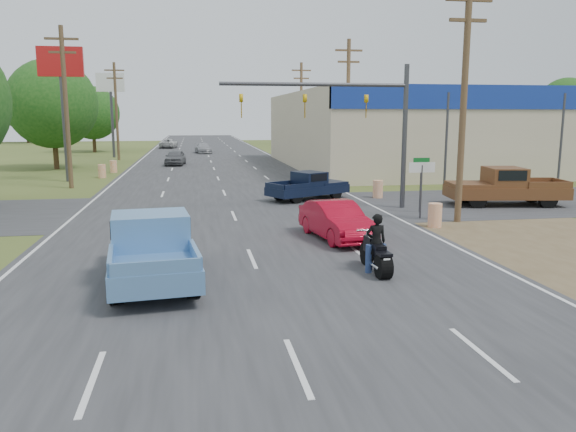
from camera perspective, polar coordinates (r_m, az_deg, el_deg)
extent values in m
plane|color=#3A491D|center=(10.60, 0.97, -15.14)|extent=(200.00, 200.00, 0.00)
cube|color=#2D2D30|center=(49.67, -7.53, 4.78)|extent=(15.00, 180.00, 0.02)
cube|color=#2D2D30|center=(27.85, -5.82, 0.71)|extent=(120.00, 10.00, 0.02)
cube|color=brown|center=(23.68, 23.28, -1.74)|extent=(8.00, 18.00, 0.01)
cube|color=#B7A88C|center=(59.88, 25.01, 7.98)|extent=(50.00, 28.00, 6.60)
cylinder|color=#4C3823|center=(25.11, 17.40, 10.73)|extent=(0.28, 0.28, 10.00)
cube|color=#4C3823|center=(25.53, 17.92, 20.18)|extent=(2.00, 0.14, 0.14)
cube|color=#4C3823|center=(25.40, 17.82, 18.41)|extent=(1.60, 0.14, 0.14)
cylinder|color=#4C3823|center=(41.97, 6.09, 10.68)|extent=(0.28, 0.28, 10.00)
cube|color=#4C3823|center=(42.23, 6.20, 16.39)|extent=(2.00, 0.14, 0.14)
cube|color=#4C3823|center=(42.15, 6.18, 15.31)|extent=(1.60, 0.14, 0.14)
cylinder|color=#4C3823|center=(59.51, 1.35, 10.54)|extent=(0.28, 0.28, 10.00)
cube|color=#4C3823|center=(59.69, 1.37, 14.57)|extent=(2.00, 0.14, 0.14)
cube|color=#4C3823|center=(59.63, 1.36, 13.81)|extent=(1.60, 0.14, 0.14)
cylinder|color=#4C3823|center=(38.22, -21.61, 10.11)|extent=(0.28, 0.28, 10.00)
cube|color=#4C3823|center=(38.51, -22.03, 16.36)|extent=(2.00, 0.14, 0.14)
cube|color=#4C3823|center=(38.42, -21.95, 15.17)|extent=(1.60, 0.14, 0.14)
cylinder|color=#4C3823|center=(61.92, -17.03, 10.09)|extent=(0.28, 0.28, 10.00)
cube|color=#4C3823|center=(62.09, -17.24, 13.96)|extent=(2.00, 0.14, 0.14)
cube|color=#4C3823|center=(62.04, -17.20, 13.23)|extent=(1.60, 0.14, 0.14)
cylinder|color=#422D19|center=(52.83, -22.54, 6.17)|extent=(0.44, 0.44, 3.24)
sphere|color=#164413|center=(52.76, -22.83, 10.46)|extent=(7.56, 7.56, 7.56)
cylinder|color=#422D19|center=(76.51, -19.09, 7.22)|extent=(0.44, 0.44, 2.88)
sphere|color=#164413|center=(76.45, -19.24, 9.86)|extent=(6.72, 6.72, 6.72)
cylinder|color=#422D19|center=(97.67, 26.19, 7.46)|extent=(0.44, 0.44, 3.60)
sphere|color=#164413|center=(97.64, 26.40, 10.04)|extent=(8.40, 8.40, 8.40)
cylinder|color=#422D19|center=(109.19, 7.41, 8.52)|extent=(0.44, 0.44, 3.42)
sphere|color=#164413|center=(109.16, 7.46, 10.71)|extent=(7.98, 7.98, 7.98)
cylinder|color=#422D19|center=(108.21, -24.95, 7.76)|extent=(0.44, 0.44, 3.78)
sphere|color=#164413|center=(108.20, -25.14, 10.20)|extent=(8.82, 8.82, 8.82)
cylinder|color=orange|center=(23.89, 14.70, 0.06)|extent=(0.56, 0.56, 1.00)
cylinder|color=orange|center=(31.86, 9.11, 2.71)|extent=(0.56, 0.56, 1.00)
cylinder|color=orange|center=(44.13, -18.37, 4.34)|extent=(0.56, 0.56, 1.00)
cylinder|color=orange|center=(48.03, -17.31, 4.82)|extent=(0.56, 0.56, 1.00)
cylinder|color=#3F3F44|center=(42.34, -21.79, 9.35)|extent=(0.30, 0.30, 9.00)
cube|color=#B21414|center=(42.50, -22.13, 14.33)|extent=(3.00, 0.35, 2.00)
cylinder|color=#3F3F44|center=(66.01, -17.44, 9.61)|extent=(0.30, 0.30, 9.00)
cube|color=white|center=(66.11, -17.61, 12.81)|extent=(3.00, 0.35, 2.00)
cylinder|color=#3F3F44|center=(25.68, 13.36, 2.38)|extent=(0.08, 0.08, 2.40)
cube|color=white|center=(25.56, 13.46, 4.82)|extent=(1.20, 0.05, 0.45)
cylinder|color=#3F3F44|center=(27.28, 13.30, 2.82)|extent=(0.08, 0.08, 2.40)
cube|color=#0C591E|center=(27.15, 13.41, 5.54)|extent=(0.80, 0.04, 0.22)
cylinder|color=#3F3F44|center=(28.37, 11.75, 7.81)|extent=(0.24, 0.24, 7.00)
cylinder|color=#3F3F44|center=(27.09, 2.79, 13.20)|extent=(9.00, 0.18, 0.18)
imported|color=gold|center=(27.71, 7.96, 12.12)|extent=(0.18, 0.40, 1.10)
imported|color=gold|center=(26.97, 1.72, 12.27)|extent=(0.18, 0.40, 1.10)
imported|color=gold|center=(26.55, -4.79, 12.27)|extent=(0.18, 0.40, 1.10)
imported|color=#A2071C|center=(20.87, 4.92, -0.50)|extent=(2.14, 4.44, 1.40)
cylinder|color=black|center=(16.05, 9.68, -5.11)|extent=(0.36, 0.72, 0.71)
cylinder|color=black|center=(17.46, 7.86, -3.82)|extent=(0.15, 0.71, 0.71)
cube|color=black|center=(16.70, 8.73, -3.38)|extent=(0.27, 1.29, 0.32)
cube|color=black|center=(16.90, 8.44, -2.47)|extent=(0.30, 0.60, 0.24)
cube|color=black|center=(16.37, 9.13, -3.05)|extent=(0.34, 0.60, 0.11)
cylinder|color=white|center=(17.14, 8.10, -1.44)|extent=(0.70, 0.07, 0.05)
cube|color=white|center=(15.78, 10.01, -4.50)|extent=(0.19, 0.03, 0.13)
imported|color=black|center=(16.52, 8.92, -2.94)|extent=(0.62, 0.42, 1.66)
cylinder|color=black|center=(17.70, -16.87, -3.68)|extent=(0.42, 0.91, 0.88)
cylinder|color=black|center=(17.75, -10.87, -3.38)|extent=(0.42, 0.91, 0.88)
cylinder|color=black|center=(14.38, -17.07, -6.85)|extent=(0.42, 0.91, 0.88)
cylinder|color=black|center=(14.43, -9.66, -6.47)|extent=(0.42, 0.91, 0.88)
cube|color=#5786BB|center=(15.97, -13.67, -4.10)|extent=(2.81, 5.94, 0.57)
cube|color=#5786BB|center=(17.57, -13.95, -1.61)|extent=(2.32, 2.39, 0.20)
cube|color=#5786BB|center=(15.92, -13.80, -1.39)|extent=(2.20, 1.93, 0.94)
cube|color=black|center=(15.89, -13.83, -0.80)|extent=(2.21, 1.59, 0.50)
cube|color=#5786BB|center=(13.14, -13.26, -5.16)|extent=(2.03, 0.31, 0.33)
cylinder|color=black|center=(32.35, 3.10, 2.67)|extent=(0.75, 0.57, 0.71)
cylinder|color=black|center=(31.24, 4.88, 2.38)|extent=(0.75, 0.57, 0.71)
cylinder|color=black|center=(30.64, -0.86, 2.27)|extent=(0.75, 0.57, 0.71)
cylinder|color=black|center=(29.46, 0.86, 1.96)|extent=(0.75, 0.57, 0.71)
cube|color=black|center=(30.87, 2.04, 2.69)|extent=(4.92, 3.73, 0.46)
cube|color=black|center=(31.73, 3.98, 3.41)|extent=(2.34, 2.31, 0.16)
cube|color=black|center=(30.86, 2.18, 3.82)|extent=(1.99, 2.09, 0.76)
cube|color=black|center=(30.85, 2.18, 4.06)|extent=(1.76, 2.00, 0.40)
cube|color=black|center=(29.46, -1.38, 3.03)|extent=(0.82, 1.48, 0.27)
cylinder|color=black|center=(29.48, 18.69, 1.62)|extent=(0.95, 0.48, 0.91)
cylinder|color=black|center=(31.26, 17.55, 2.14)|extent=(0.95, 0.48, 0.91)
cylinder|color=black|center=(30.83, 24.90, 1.56)|extent=(0.95, 0.48, 0.91)
cylinder|color=black|center=(32.54, 23.48, 2.07)|extent=(0.95, 0.48, 0.91)
cube|color=#59331A|center=(30.95, 21.23, 2.31)|extent=(6.17, 3.15, 0.59)
cube|color=#59331A|center=(30.29, 18.17, 3.05)|extent=(2.54, 2.47, 0.20)
cube|color=#59331A|center=(30.82, 21.12, 3.73)|extent=(2.07, 2.33, 0.96)
cube|color=black|center=(30.81, 21.14, 4.05)|extent=(1.73, 2.32, 0.51)
cube|color=#59331A|center=(32.09, 26.07, 3.04)|extent=(0.41, 2.07, 0.34)
imported|color=#5B5C60|center=(53.97, -11.37, 5.85)|extent=(2.08, 4.36, 1.44)
imported|color=#A3A3A8|center=(71.03, -8.61, 6.81)|extent=(2.30, 4.43, 1.23)
imported|color=beige|center=(83.52, -12.04, 7.21)|extent=(2.66, 4.97, 1.33)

